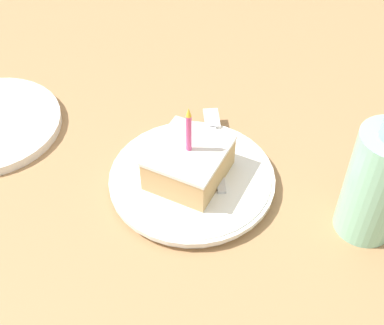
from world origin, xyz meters
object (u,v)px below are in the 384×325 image
cake_slice (189,162)px  fork (215,142)px  plate (192,179)px  bottle (378,180)px

cake_slice → fork: bearing=-4.3°
cake_slice → plate: bearing=-60.9°
plate → fork: bearing=-1.5°
plate → bottle: bearing=-81.2°
fork → cake_slice: bearing=175.7°
plate → cake_slice: (-0.00, 0.00, 0.04)m
plate → fork: 0.08m
fork → bottle: bottle is taller
fork → bottle: size_ratio=0.74×
cake_slice → fork: 0.08m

